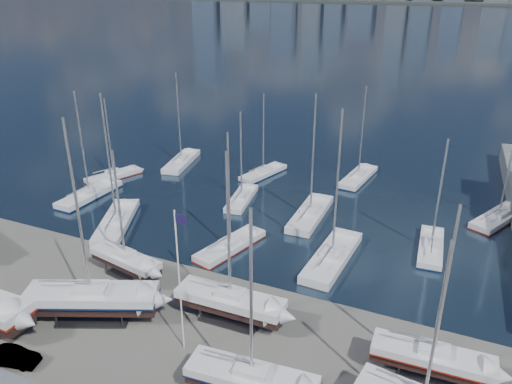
% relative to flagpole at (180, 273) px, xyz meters
% --- Properties ---
extents(ground, '(1400.00, 1400.00, 0.00)m').
position_rel_flagpole_xyz_m(ground, '(-3.49, 1.13, -7.40)').
color(ground, '#605E59').
rests_on(ground, ground).
extents(water, '(1400.00, 600.00, 0.40)m').
position_rel_flagpole_xyz_m(water, '(-3.49, 311.13, -7.55)').
color(water, '#1B2B3E').
rests_on(water, ground).
extents(far_shore, '(1400.00, 80.00, 2.20)m').
position_rel_flagpole_xyz_m(far_shore, '(-3.49, 571.13, -6.30)').
color(far_shore, '#2D332D').
rests_on(far_shore, ground).
extents(sailboat_cradle_2, '(8.57, 3.84, 13.70)m').
position_rel_flagpole_xyz_m(sailboat_cradle_2, '(-11.16, 6.90, -5.44)').
color(sailboat_cradle_2, '#2D2D33').
rests_on(sailboat_cradle_2, ground).
extents(sailboat_cradle_3, '(12.03, 7.61, 18.68)m').
position_rel_flagpole_xyz_m(sailboat_cradle_3, '(-9.54, 0.03, -5.19)').
color(sailboat_cradle_3, '#2D2D33').
rests_on(sailboat_cradle_3, ground).
extents(sailboat_cradle_4, '(9.91, 2.93, 16.09)m').
position_rel_flagpole_xyz_m(sailboat_cradle_4, '(1.82, 4.80, -5.32)').
color(sailboat_cradle_4, '#2D2D33').
rests_on(sailboat_cradle_4, ground).
extents(sailboat_cradle_5, '(9.83, 3.42, 15.63)m').
position_rel_flagpole_xyz_m(sailboat_cradle_5, '(7.38, -2.83, -5.35)').
color(sailboat_cradle_5, '#2D2D33').
rests_on(sailboat_cradle_5, ground).
extents(sailboat_cradle_6, '(9.21, 2.90, 14.83)m').
position_rel_flagpole_xyz_m(sailboat_cradle_6, '(18.97, 4.71, -5.39)').
color(sailboat_cradle_6, '#2D2D33').
rests_on(sailboat_cradle_6, ground).
extents(sailboat_moored_0, '(3.33, 10.54, 15.60)m').
position_rel_flagpole_xyz_m(sailboat_moored_0, '(-28.17, 20.78, -7.09)').
color(sailboat_moored_0, black).
rests_on(sailboat_moored_0, water).
extents(sailboat_moored_1, '(5.56, 8.89, 12.90)m').
position_rel_flagpole_xyz_m(sailboat_moored_1, '(-29.75, 27.98, -7.09)').
color(sailboat_moored_1, black).
rests_on(sailboat_moored_1, water).
extents(sailboat_moored_2, '(4.77, 10.65, 15.54)m').
position_rel_flagpole_xyz_m(sailboat_moored_2, '(-23.47, 37.32, -7.08)').
color(sailboat_moored_2, black).
rests_on(sailboat_moored_2, water).
extents(sailboat_moored_3, '(7.67, 11.91, 17.33)m').
position_rel_flagpole_xyz_m(sailboat_moored_3, '(-19.26, 15.45, -7.09)').
color(sailboat_moored_3, black).
rests_on(sailboat_moored_3, water).
extents(sailboat_moored_4, '(3.81, 9.00, 13.16)m').
position_rel_flagpole_xyz_m(sailboat_moored_4, '(-8.28, 28.27, -7.07)').
color(sailboat_moored_4, black).
rests_on(sailboat_moored_4, water).
extents(sailboat_moored_5, '(4.90, 9.27, 13.34)m').
position_rel_flagpole_xyz_m(sailboat_moored_5, '(-9.35, 38.24, -7.09)').
color(sailboat_moored_5, black).
rests_on(sailboat_moored_5, water).
extents(sailboat_moored_6, '(5.11, 10.00, 14.40)m').
position_rel_flagpole_xyz_m(sailboat_moored_6, '(-3.87, 16.06, -7.09)').
color(sailboat_moored_6, black).
rests_on(sailboat_moored_6, water).
extents(sailboat_moored_7, '(3.35, 11.15, 16.73)m').
position_rel_flagpole_xyz_m(sailboat_moored_7, '(1.87, 27.31, -7.08)').
color(sailboat_moored_7, black).
rests_on(sailboat_moored_7, water).
extents(sailboat_moored_8, '(3.92, 10.20, 14.87)m').
position_rel_flagpole_xyz_m(sailboat_moored_8, '(4.48, 42.38, -7.09)').
color(sailboat_moored_8, black).
rests_on(sailboat_moored_8, water).
extents(sailboat_moored_9, '(3.87, 11.86, 17.67)m').
position_rel_flagpole_xyz_m(sailboat_moored_9, '(7.37, 18.22, -7.07)').
color(sailboat_moored_9, black).
rests_on(sailboat_moored_9, water).
extents(sailboat_moored_10, '(3.19, 9.35, 13.76)m').
position_rel_flagpole_xyz_m(sailboat_moored_10, '(16.87, 24.99, -7.09)').
color(sailboat_moored_10, black).
rests_on(sailboat_moored_10, water).
extents(sailboat_moored_11, '(6.82, 10.17, 14.86)m').
position_rel_flagpole_xyz_m(sailboat_moored_11, '(23.77, 36.04, -7.09)').
color(sailboat_moored_11, black).
rests_on(sailboat_moored_11, water).
extents(car_b, '(4.37, 2.30, 1.37)m').
position_rel_flagpole_xyz_m(car_b, '(-11.54, -7.09, -6.71)').
color(car_b, gray).
rests_on(car_b, ground).
extents(flagpole, '(1.12, 0.12, 12.76)m').
position_rel_flagpole_xyz_m(flagpole, '(0.00, 0.00, 0.00)').
color(flagpole, white).
rests_on(flagpole, ground).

